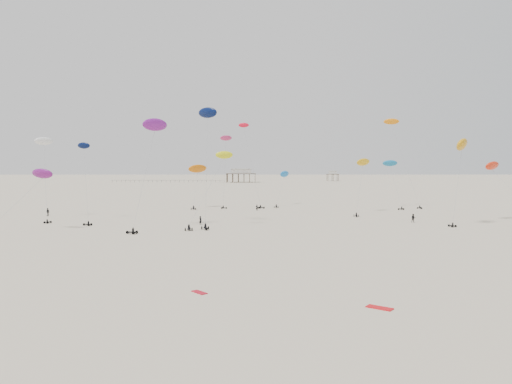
{
  "coord_description": "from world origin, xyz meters",
  "views": [
    {
      "loc": [
        -0.21,
        -5.35,
        11.98
      ],
      "look_at": [
        0.0,
        88.0,
        7.0
      ],
      "focal_mm": 35.0,
      "sensor_mm": 36.0,
      "label": 1
    }
  ],
  "objects_px": {
    "pavilion_main": "(241,176)",
    "rig_0": "(362,170)",
    "rig_3": "(396,135)",
    "spectator_0": "(200,225)",
    "pavilion_small": "(333,176)"
  },
  "relations": [
    {
      "from": "pavilion_main",
      "to": "rig_3",
      "type": "relative_size",
      "value": 0.79
    },
    {
      "from": "spectator_0",
      "to": "pavilion_small",
      "type": "bearing_deg",
      "value": -61.12
    },
    {
      "from": "pavilion_small",
      "to": "rig_3",
      "type": "distance_m",
      "value": 241.27
    },
    {
      "from": "pavilion_main",
      "to": "rig_3",
      "type": "bearing_deg",
      "value": -76.38
    },
    {
      "from": "spectator_0",
      "to": "rig_3",
      "type": "bearing_deg",
      "value": -96.05
    },
    {
      "from": "rig_3",
      "to": "pavilion_small",
      "type": "bearing_deg",
      "value": -109.95
    },
    {
      "from": "pavilion_main",
      "to": "pavilion_small",
      "type": "xyz_separation_m",
      "value": [
        70.0,
        30.0,
        -0.74
      ]
    },
    {
      "from": "pavilion_main",
      "to": "pavilion_small",
      "type": "distance_m",
      "value": 76.16
    },
    {
      "from": "pavilion_main",
      "to": "rig_3",
      "type": "height_order",
      "value": "rig_3"
    },
    {
      "from": "rig_3",
      "to": "spectator_0",
      "type": "bearing_deg",
      "value": 25.66
    },
    {
      "from": "pavilion_main",
      "to": "rig_0",
      "type": "bearing_deg",
      "value": -80.75
    },
    {
      "from": "rig_0",
      "to": "spectator_0",
      "type": "height_order",
      "value": "rig_0"
    },
    {
      "from": "pavilion_small",
      "to": "spectator_0",
      "type": "bearing_deg",
      "value": -104.02
    },
    {
      "from": "rig_0",
      "to": "rig_3",
      "type": "bearing_deg",
      "value": -118.63
    },
    {
      "from": "pavilion_small",
      "to": "rig_3",
      "type": "height_order",
      "value": "rig_3"
    }
  ]
}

